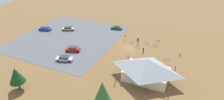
# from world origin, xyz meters

# --- Properties ---
(ground) EXTENTS (160.00, 160.00, 0.00)m
(ground) POSITION_xyz_m (0.00, 0.00, 0.00)
(ground) COLOR brown
(ground) RESTS_ON ground
(parking_lot_asphalt) EXTENTS (32.77, 35.48, 0.05)m
(parking_lot_asphalt) POSITION_xyz_m (22.43, 1.78, 0.03)
(parking_lot_asphalt) COLOR #56565B
(parking_lot_asphalt) RESTS_ON ground
(bike_pavilion) EXTENTS (12.67, 9.02, 5.59)m
(bike_pavilion) POSITION_xyz_m (-8.47, 13.43, 3.13)
(bike_pavilion) COLOR beige
(bike_pavilion) RESTS_ON ground
(trash_bin) EXTENTS (0.60, 0.60, 0.90)m
(trash_bin) POSITION_xyz_m (-0.50, -5.92, 0.45)
(trash_bin) COLOR brown
(trash_bin) RESTS_ON ground
(lot_sign) EXTENTS (0.56, 0.08, 2.20)m
(lot_sign) POSITION_xyz_m (3.47, -4.14, 1.41)
(lot_sign) COLOR #99999E
(lot_sign) RESTS_ON ground
(pine_mideast) EXTENTS (3.39, 3.39, 5.70)m
(pine_mideast) POSITION_xyz_m (16.53, 28.78, 3.85)
(pine_mideast) COLOR brown
(pine_mideast) RESTS_ON ground
(pine_east) EXTENTS (3.46, 3.46, 6.78)m
(pine_east) POSITION_xyz_m (-3.33, 26.43, 4.39)
(pine_east) COLOR brown
(pine_east) RESTS_ON ground
(bicycle_red_near_porch) EXTENTS (0.63, 1.64, 0.89)m
(bicycle_red_near_porch) POSITION_xyz_m (-14.75, -0.86, 0.40)
(bicycle_red_near_porch) COLOR black
(bicycle_red_near_porch) RESTS_ON ground
(bicycle_black_yard_left) EXTENTS (1.63, 0.63, 0.79)m
(bicycle_black_yard_left) POSITION_xyz_m (0.61, -2.90, 0.35)
(bicycle_black_yard_left) COLOR black
(bicycle_black_yard_left) RESTS_ON ground
(bicycle_silver_by_bin) EXTENTS (1.72, 0.48, 0.83)m
(bicycle_silver_by_bin) POSITION_xyz_m (-11.76, 2.82, 0.37)
(bicycle_silver_by_bin) COLOR black
(bicycle_silver_by_bin) RESTS_ON ground
(bicycle_white_near_sign) EXTENTS (1.57, 0.78, 0.85)m
(bicycle_white_near_sign) POSITION_xyz_m (-6.78, -4.12, 0.39)
(bicycle_white_near_sign) COLOR black
(bicycle_white_near_sign) RESTS_ON ground
(bicycle_orange_mid_cluster) EXTENTS (1.77, 0.48, 0.87)m
(bicycle_orange_mid_cluster) POSITION_xyz_m (-2.04, -0.60, 0.39)
(bicycle_orange_mid_cluster) COLOR black
(bicycle_orange_mid_cluster) RESTS_ON ground
(bicycle_blue_trailside) EXTENTS (1.77, 0.54, 0.83)m
(bicycle_blue_trailside) POSITION_xyz_m (-3.83, -4.51, 0.39)
(bicycle_blue_trailside) COLOR black
(bicycle_blue_trailside) RESTS_ON ground
(bicycle_teal_yard_center) EXTENTS (0.48, 1.77, 0.92)m
(bicycle_teal_yard_center) POSITION_xyz_m (-1.46, -2.67, 0.39)
(bicycle_teal_yard_center) COLOR black
(bicycle_teal_yard_center) RESTS_ON ground
(bicycle_purple_lone_east) EXTENTS (1.63, 0.48, 0.74)m
(bicycle_purple_lone_east) POSITION_xyz_m (-6.81, -7.92, 0.35)
(bicycle_purple_lone_east) COLOR black
(bicycle_purple_lone_east) RESTS_ON ground
(car_silver_by_curb) EXTENTS (4.99, 3.15, 1.37)m
(car_silver_by_curb) POSITION_xyz_m (14.55, 14.75, 0.73)
(car_silver_by_curb) COLOR #BCBCC1
(car_silver_by_curb) RESTS_ON parking_lot_asphalt
(car_red_back_corner) EXTENTS (4.67, 3.18, 1.44)m
(car_red_back_corner) POSITION_xyz_m (15.46, 9.22, 0.76)
(car_red_back_corner) COLOR red
(car_red_back_corner) RESTS_ON parking_lot_asphalt
(car_tan_inner_stall) EXTENTS (4.94, 3.30, 1.36)m
(car_tan_inner_stall) POSITION_xyz_m (26.27, -3.59, 0.73)
(car_tan_inner_stall) COLOR tan
(car_tan_inner_stall) RESTS_ON parking_lot_asphalt
(car_blue_near_entry) EXTENTS (4.83, 2.75, 1.38)m
(car_blue_near_entry) POSITION_xyz_m (34.25, 0.06, 0.73)
(car_blue_near_entry) COLOR #1E42B2
(car_blue_near_entry) RESTS_ON parking_lot_asphalt
(car_green_far_end) EXTENTS (4.62, 2.62, 1.23)m
(car_green_far_end) POSITION_xyz_m (9.96, -12.10, 0.68)
(car_green_far_end) COLOR #1E6B3D
(car_green_far_end) RESTS_ON parking_lot_asphalt
(visitor_crossing_yard) EXTENTS (0.36, 0.37, 1.71)m
(visitor_crossing_yard) POSITION_xyz_m (-4.36, 1.17, 0.89)
(visitor_crossing_yard) COLOR #2D3347
(visitor_crossing_yard) RESTS_ON ground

